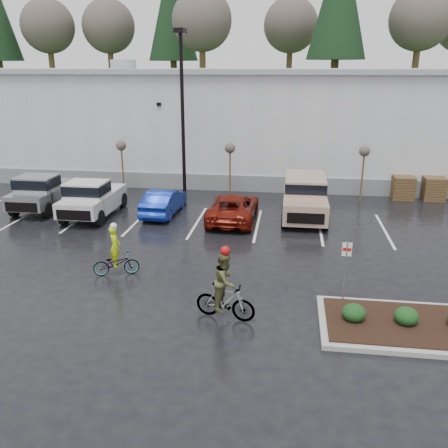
# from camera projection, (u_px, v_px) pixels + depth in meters

# --- Properties ---
(ground) EXTENTS (120.00, 120.00, 0.00)m
(ground) POSITION_uv_depth(u_px,v_px,m) (225.00, 301.00, 15.65)
(ground) COLOR black
(ground) RESTS_ON ground
(warehouse) EXTENTS (60.50, 15.50, 7.20)m
(warehouse) POSITION_uv_depth(u_px,v_px,m) (265.00, 119.00, 35.16)
(warehouse) COLOR silver
(warehouse) RESTS_ON ground
(wooded_ridge) EXTENTS (80.00, 25.00, 6.00)m
(wooded_ridge) POSITION_uv_depth(u_px,v_px,m) (276.00, 104.00, 56.98)
(wooded_ridge) COLOR #25441C
(wooded_ridge) RESTS_ON ground
(lamppost) EXTENTS (0.50, 1.00, 9.22)m
(lamppost) POSITION_uv_depth(u_px,v_px,m) (182.00, 99.00, 25.65)
(lamppost) COLOR black
(lamppost) RESTS_ON ground
(sapling_west) EXTENTS (0.60, 0.60, 3.20)m
(sapling_west) POSITION_uv_depth(u_px,v_px,m) (121.00, 149.00, 28.05)
(sapling_west) COLOR #442A1B
(sapling_west) RESTS_ON ground
(sapling_mid) EXTENTS (0.60, 0.60, 3.20)m
(sapling_mid) POSITION_uv_depth(u_px,v_px,m) (230.00, 151.00, 27.20)
(sapling_mid) COLOR #442A1B
(sapling_mid) RESTS_ON ground
(sapling_east) EXTENTS (0.60, 0.60, 3.20)m
(sapling_east) POSITION_uv_depth(u_px,v_px,m) (364.00, 154.00, 26.21)
(sapling_east) COLOR #442A1B
(sapling_east) RESTS_ON ground
(pallet_stack_a) EXTENTS (1.20, 1.20, 1.35)m
(pallet_stack_a) POSITION_uv_depth(u_px,v_px,m) (403.00, 187.00, 27.47)
(pallet_stack_a) COLOR #442A1B
(pallet_stack_a) RESTS_ON ground
(pallet_stack_b) EXTENTS (1.20, 1.20, 1.35)m
(pallet_stack_b) POSITION_uv_depth(u_px,v_px,m) (434.00, 188.00, 27.25)
(pallet_stack_b) COLOR #442A1B
(pallet_stack_b) RESTS_ON ground
(shrub_a) EXTENTS (0.70, 0.70, 0.52)m
(shrub_a) POSITION_uv_depth(u_px,v_px,m) (354.00, 313.00, 14.05)
(shrub_a) COLOR #133917
(shrub_a) RESTS_ON curb_island
(shrub_b) EXTENTS (0.70, 0.70, 0.52)m
(shrub_b) POSITION_uv_depth(u_px,v_px,m) (406.00, 316.00, 13.86)
(shrub_b) COLOR #133917
(shrub_b) RESTS_ON curb_island
(fire_lane_sign) EXTENTS (0.30, 0.05, 2.20)m
(fire_lane_sign) POSITION_uv_depth(u_px,v_px,m) (346.00, 265.00, 14.89)
(fire_lane_sign) COLOR gray
(fire_lane_sign) RESTS_ON ground
(pickup_silver) EXTENTS (2.10, 5.20, 1.96)m
(pickup_silver) POSITION_uv_depth(u_px,v_px,m) (46.00, 190.00, 25.70)
(pickup_silver) COLOR #93959A
(pickup_silver) RESTS_ON ground
(pickup_white) EXTENTS (2.10, 5.20, 1.96)m
(pickup_white) POSITION_uv_depth(u_px,v_px,m) (95.00, 196.00, 24.46)
(pickup_white) COLOR beige
(pickup_white) RESTS_ON ground
(car_blue) EXTENTS (1.57, 4.12, 1.34)m
(car_blue) POSITION_uv_depth(u_px,v_px,m) (164.00, 202.00, 24.64)
(car_blue) COLOR navy
(car_blue) RESTS_ON ground
(car_red) EXTENTS (2.31, 4.87, 1.34)m
(car_red) POSITION_uv_depth(u_px,v_px,m) (233.00, 207.00, 23.64)
(car_red) COLOR maroon
(car_red) RESTS_ON ground
(suv_tan) EXTENTS (2.20, 5.10, 2.06)m
(suv_tan) POSITION_uv_depth(u_px,v_px,m) (305.00, 198.00, 23.92)
(suv_tan) COLOR tan
(suv_tan) RESTS_ON ground
(cyclist_hivis) EXTENTS (1.77, 1.09, 2.02)m
(cyclist_hivis) POSITION_uv_depth(u_px,v_px,m) (116.00, 259.00, 17.41)
(cyclist_hivis) COLOR #3F3F44
(cyclist_hivis) RESTS_ON ground
(cyclist_olive) EXTENTS (1.90, 0.95, 2.37)m
(cyclist_olive) POSITION_uv_depth(u_px,v_px,m) (225.00, 293.00, 14.29)
(cyclist_olive) COLOR #3F3F44
(cyclist_olive) RESTS_ON ground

